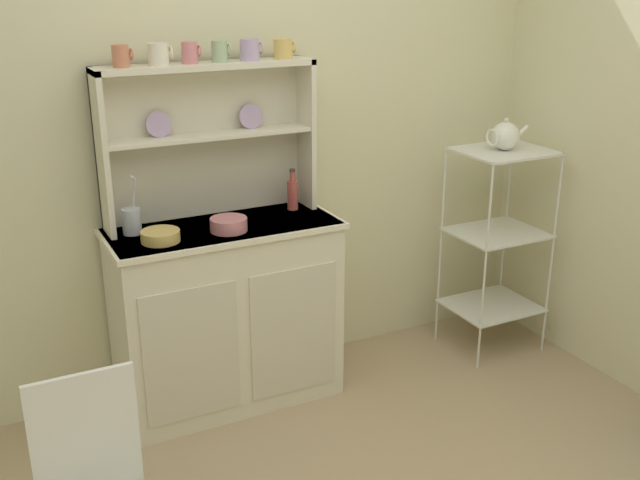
% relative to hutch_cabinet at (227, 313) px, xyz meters
% --- Properties ---
extents(wall_back, '(3.84, 0.05, 2.50)m').
position_rel_hutch_cabinet_xyz_m(wall_back, '(0.16, 0.26, 0.81)').
color(wall_back, beige).
rests_on(wall_back, ground).
extents(hutch_cabinet, '(1.02, 0.45, 0.86)m').
position_rel_hutch_cabinet_xyz_m(hutch_cabinet, '(0.00, 0.00, 0.00)').
color(hutch_cabinet, silver).
rests_on(hutch_cabinet, ground).
extents(hutch_shelf_unit, '(0.95, 0.18, 0.69)m').
position_rel_hutch_cabinet_xyz_m(hutch_shelf_unit, '(0.00, 0.16, 0.82)').
color(hutch_shelf_unit, beige).
rests_on(hutch_shelf_unit, hutch_cabinet).
extents(bakers_rack, '(0.45, 0.38, 1.08)m').
position_rel_hutch_cabinet_xyz_m(bakers_rack, '(1.43, -0.13, 0.22)').
color(bakers_rack, silver).
rests_on(bakers_rack, ground).
extents(cup_terracotta_0, '(0.08, 0.07, 0.09)m').
position_rel_hutch_cabinet_xyz_m(cup_terracotta_0, '(-0.35, 0.12, 1.15)').
color(cup_terracotta_0, '#C67556').
rests_on(cup_terracotta_0, hutch_shelf_unit).
extents(cup_cream_1, '(0.10, 0.08, 0.09)m').
position_rel_hutch_cabinet_xyz_m(cup_cream_1, '(-0.20, 0.12, 1.15)').
color(cup_cream_1, silver).
rests_on(cup_cream_1, hutch_shelf_unit).
extents(cup_rose_2, '(0.08, 0.06, 0.09)m').
position_rel_hutch_cabinet_xyz_m(cup_rose_2, '(-0.07, 0.12, 1.15)').
color(cup_rose_2, '#D17A84').
rests_on(cup_rose_2, hutch_shelf_unit).
extents(cup_sage_3, '(0.08, 0.07, 0.09)m').
position_rel_hutch_cabinet_xyz_m(cup_sage_3, '(0.06, 0.12, 1.15)').
color(cup_sage_3, '#9EB78E').
rests_on(cup_sage_3, hutch_shelf_unit).
extents(cup_lilac_4, '(0.10, 0.08, 0.09)m').
position_rel_hutch_cabinet_xyz_m(cup_lilac_4, '(0.20, 0.12, 1.15)').
color(cup_lilac_4, '#B79ECC').
rests_on(cup_lilac_4, hutch_shelf_unit).
extents(cup_gold_5, '(0.10, 0.08, 0.08)m').
position_rel_hutch_cabinet_xyz_m(cup_gold_5, '(0.36, 0.12, 1.15)').
color(cup_gold_5, '#DBB760').
rests_on(cup_gold_5, hutch_shelf_unit).
extents(bowl_mixing_large, '(0.16, 0.16, 0.05)m').
position_rel_hutch_cabinet_xyz_m(bowl_mixing_large, '(-0.30, -0.07, 0.44)').
color(bowl_mixing_large, '#DBB760').
rests_on(bowl_mixing_large, hutch_cabinet).
extents(bowl_floral_medium, '(0.16, 0.16, 0.06)m').
position_rel_hutch_cabinet_xyz_m(bowl_floral_medium, '(0.00, -0.07, 0.45)').
color(bowl_floral_medium, '#D17A84').
rests_on(bowl_floral_medium, hutch_cabinet).
extents(jam_bottle, '(0.05, 0.05, 0.19)m').
position_rel_hutch_cabinet_xyz_m(jam_bottle, '(0.38, 0.09, 0.49)').
color(jam_bottle, '#B74C47').
rests_on(jam_bottle, hutch_cabinet).
extents(utensil_jar, '(0.08, 0.08, 0.25)m').
position_rel_hutch_cabinet_xyz_m(utensil_jar, '(-0.38, 0.08, 0.48)').
color(utensil_jar, '#B2B7C6').
rests_on(utensil_jar, hutch_cabinet).
extents(porcelain_teapot, '(0.23, 0.14, 0.16)m').
position_rel_hutch_cabinet_xyz_m(porcelain_teapot, '(1.43, -0.13, 0.70)').
color(porcelain_teapot, white).
rests_on(porcelain_teapot, bakers_rack).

